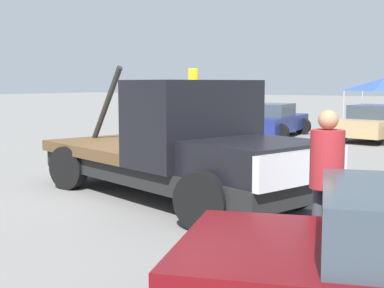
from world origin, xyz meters
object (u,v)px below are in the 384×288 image
(tow_truck, at_px, (183,150))
(parked_car_olive, at_px, (194,116))
(parked_car_navy, at_px, (269,121))
(person_near_truck, at_px, (327,174))
(parked_car_tan, at_px, (378,123))

(tow_truck, xyz_separation_m, parked_car_olive, (-7.94, 12.40, -0.30))
(tow_truck, bearing_deg, parked_car_navy, 123.81)
(tow_truck, distance_m, parked_car_olive, 14.73)
(person_near_truck, height_order, parked_car_tan, person_near_truck)
(parked_car_navy, distance_m, parked_car_tan, 4.12)
(parked_car_olive, distance_m, parked_car_tan, 8.16)
(tow_truck, xyz_separation_m, parked_car_navy, (-3.77, 11.52, -0.29))
(tow_truck, relative_size, person_near_truck, 3.56)
(person_near_truck, height_order, parked_car_navy, person_near_truck)
(parked_car_olive, bearing_deg, parked_car_tan, -94.54)
(tow_truck, xyz_separation_m, person_near_truck, (3.30, -1.73, 0.12))
(person_near_truck, bearing_deg, parked_car_navy, 52.40)
(person_near_truck, bearing_deg, tow_truck, 86.69)
(parked_car_navy, bearing_deg, tow_truck, -169.42)
(tow_truck, distance_m, person_near_truck, 3.73)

